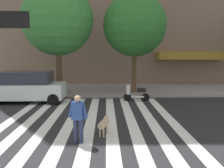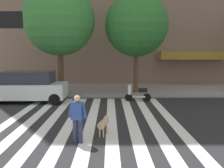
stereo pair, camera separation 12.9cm
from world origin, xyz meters
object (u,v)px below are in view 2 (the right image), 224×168
Objects in this scene: parked_car_behind_first at (26,87)px; street_tree_middle at (136,25)px; dog_on_leash at (104,123)px; parked_scooter at (138,94)px; street_tree_nearest at (59,20)px; pedestrian_dog_walker at (77,116)px.

street_tree_middle reaches higher than parked_car_behind_first.
parked_car_behind_first reaches higher than dog_on_leash.
parked_car_behind_first is 4.87× the size of dog_on_leash.
street_tree_nearest is at bearing 158.54° from parked_scooter.
parked_car_behind_first reaches higher than parked_scooter.
dog_on_leash is at bearing -50.38° from parked_car_behind_first.
street_tree_nearest reaches higher than pedestrian_dog_walker.
street_tree_nearest reaches higher than dog_on_leash.
parked_car_behind_first is 6.89m from parked_scooter.
street_tree_nearest reaches higher than street_tree_middle.
pedestrian_dog_walker reaches higher than parked_scooter.
parked_car_behind_first is 8.46m from street_tree_middle.
dog_on_leash is at bearing -108.21° from parked_scooter.
parked_scooter is at bearing 71.79° from dog_on_leash.
street_tree_nearest is (-5.18, 2.04, 4.72)m from parked_scooter.
parked_car_behind_first reaches higher than pedestrian_dog_walker.
parked_scooter is 1.62× the size of dog_on_leash.
pedestrian_dog_walker is (4.04, -6.67, -0.00)m from parked_car_behind_first.
parked_scooter is 6.33m from dog_on_leash.
dog_on_leash is (-1.98, -6.01, -0.04)m from parked_scooter.
parked_car_behind_first is 5.07m from street_tree_nearest.
street_tree_nearest is 7.43× the size of dog_on_leash.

